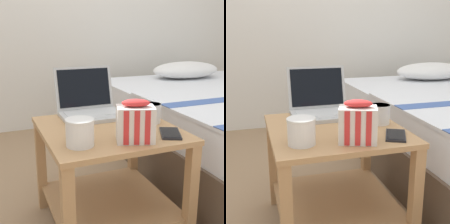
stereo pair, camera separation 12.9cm
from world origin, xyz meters
TOP-DOWN VIEW (x-y plane):
  - ground_plane at (0.00, 0.00)m, footprint 8.00×8.00m
  - bedside_table at (0.00, 0.00)m, footprint 0.57×0.59m
  - laptop at (-0.01, 0.22)m, footprint 0.30×0.28m
  - mug_front_left at (-0.18, -0.16)m, footprint 0.11×0.15m
  - mug_front_right at (0.21, -0.01)m, footprint 0.12×0.09m
  - snack_bag at (0.03, -0.20)m, footprint 0.17×0.14m
  - cell_phone at (0.20, -0.18)m, footprint 0.13×0.16m

SIDE VIEW (x-z plane):
  - ground_plane at x=0.00m, z-range 0.00..0.00m
  - bedside_table at x=0.00m, z-range 0.07..0.55m
  - cell_phone at x=0.20m, z-range 0.48..0.49m
  - laptop at x=-0.01m, z-range 0.41..0.64m
  - mug_front_right at x=0.21m, z-range 0.48..0.57m
  - mug_front_left at x=-0.18m, z-range 0.48..0.59m
  - snack_bag at x=0.03m, z-range 0.47..0.64m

